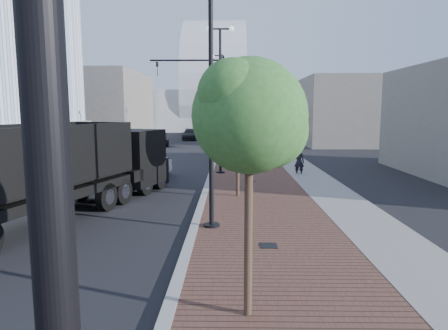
{
  "coord_description": "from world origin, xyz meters",
  "views": [
    {
      "loc": [
        1.25,
        -3.39,
        4.12
      ],
      "look_at": [
        1.0,
        12.0,
        2.0
      ],
      "focal_mm": 31.82,
      "sensor_mm": 36.0,
      "label": 1
    }
  ],
  "objects_px": {
    "white_sedan": "(149,168)",
    "dump_truck": "(90,171)",
    "pedestrian": "(299,162)",
    "dark_car_mid": "(160,141)"
  },
  "relations": [
    {
      "from": "white_sedan",
      "to": "dump_truck",
      "type": "bearing_deg",
      "value": -83.94
    },
    {
      "from": "white_sedan",
      "to": "pedestrian",
      "type": "xyz_separation_m",
      "value": [
        9.36,
        1.32,
        0.22
      ]
    },
    {
      "from": "white_sedan",
      "to": "pedestrian",
      "type": "distance_m",
      "value": 9.46
    },
    {
      "from": "dump_truck",
      "to": "white_sedan",
      "type": "bearing_deg",
      "value": 98.48
    },
    {
      "from": "white_sedan",
      "to": "pedestrian",
      "type": "height_order",
      "value": "pedestrian"
    },
    {
      "from": "pedestrian",
      "to": "dump_truck",
      "type": "bearing_deg",
      "value": 59.45
    },
    {
      "from": "dump_truck",
      "to": "dark_car_mid",
      "type": "bearing_deg",
      "value": 111.35
    },
    {
      "from": "dump_truck",
      "to": "pedestrian",
      "type": "xyz_separation_m",
      "value": [
        10.42,
        8.37,
        -0.64
      ]
    },
    {
      "from": "dump_truck",
      "to": "pedestrian",
      "type": "distance_m",
      "value": 13.38
    },
    {
      "from": "white_sedan",
      "to": "pedestrian",
      "type": "relative_size",
      "value": 2.27
    }
  ]
}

